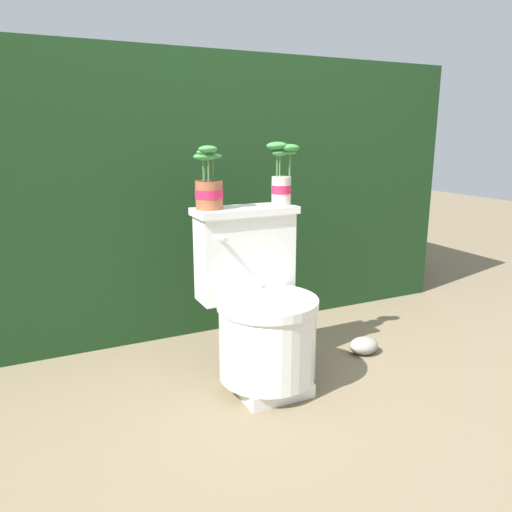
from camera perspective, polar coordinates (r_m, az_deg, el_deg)
ground_plane at (r=2.19m, az=2.58°, el=-14.13°), size 12.00×12.00×0.00m
hedge_backdrop at (r=2.95m, az=-7.42°, el=7.57°), size 2.88×0.86×1.42m
toilet at (r=2.07m, az=0.49°, el=-6.49°), size 0.44×0.50×0.73m
potted_plant_left at (r=2.03m, az=-5.44°, el=7.91°), size 0.13×0.11×0.25m
potted_plant_midleft at (r=2.15m, az=2.96°, el=9.08°), size 0.15×0.09×0.27m
garden_stone at (r=2.47m, az=12.22°, el=-9.97°), size 0.14×0.12×0.08m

